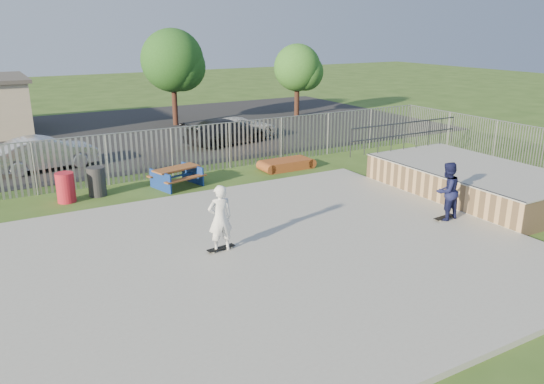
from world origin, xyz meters
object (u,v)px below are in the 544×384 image
car_dark (225,131)px  skater_white (220,218)px  tree_right (297,68)px  car_silver (45,153)px  tree_mid (172,61)px  skater_navy (447,191)px  picnic_table (177,177)px  funbox (287,164)px  trash_bin_red (66,187)px  car_white (240,128)px  trash_bin_grey (97,182)px

car_dark → skater_white: 14.11m
car_dark → skater_white: skater_white is taller
tree_right → car_silver: bearing=-158.7°
tree_mid → skater_navy: (1.32, -20.66, -2.86)m
skater_navy → skater_white: bearing=-15.4°
picnic_table → car_dark: bearing=36.4°
funbox → skater_navy: 8.22m
skater_navy → funbox: bearing=-89.3°
trash_bin_red → funbox: bearing=-0.1°
picnic_table → funbox: size_ratio=1.02×
car_white → tree_right: size_ratio=0.90×
funbox → car_dark: (-0.17, 5.88, 0.47)m
funbox → car_silver: car_silver is taller
trash_bin_red → car_dark: car_dark is taller
car_white → tree_right: (6.85, 5.04, 2.62)m
tree_mid → skater_navy: bearing=-86.3°
trash_bin_red → skater_white: size_ratio=0.58×
skater_white → funbox: bearing=-129.0°
tree_right → skater_white: size_ratio=2.63×
funbox → car_white: size_ratio=0.47×
tree_right → skater_white: bearing=-127.4°
trash_bin_grey → skater_navy: 12.12m
car_white → skater_white: skater_white is taller
picnic_table → skater_white: bearing=-114.9°
trash_bin_grey → skater_white: skater_white is taller
trash_bin_grey → tree_mid: bearing=58.8°
car_white → tree_mid: size_ratio=0.74×
car_white → trash_bin_red: bearing=115.6°
trash_bin_grey → funbox: bearing=-1.5°
car_dark → car_white: bearing=-69.8°
car_silver → car_white: car_silver is taller
car_silver → tree_right: size_ratio=0.89×
tree_right → skater_white: tree_right is taller
trash_bin_red → trash_bin_grey: (1.11, 0.20, 0.01)m
trash_bin_grey → car_silver: (-1.07, 4.86, 0.19)m
car_dark → skater_white: size_ratio=2.47×
car_dark → car_white: 1.45m
skater_navy → trash_bin_red: bearing=-44.6°
car_silver → skater_white: skater_white is taller
picnic_table → funbox: picnic_table is taller
funbox → trash_bin_red: size_ratio=1.94×
trash_bin_red → tree_mid: size_ratio=0.18×
trash_bin_grey → car_white: size_ratio=0.25×
car_white → funbox: bearing=163.2°
funbox → tree_mid: 13.08m
car_white → picnic_table: bearing=130.4°
funbox → skater_navy: (0.84, -8.13, 0.86)m
trash_bin_red → tree_right: tree_right is taller
tree_right → trash_bin_grey: bearing=-144.1°
car_silver → trash_bin_red: bearing=171.2°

